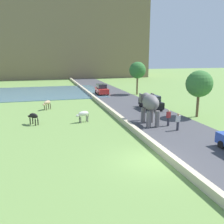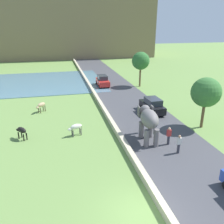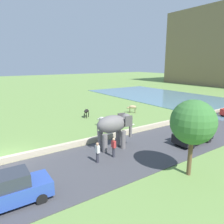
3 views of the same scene
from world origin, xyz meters
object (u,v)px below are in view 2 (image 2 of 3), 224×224
at_px(elephant, 149,120).
at_px(car_red, 103,81).
at_px(cow_black, 21,131).
at_px(person_trailing, 179,144).
at_px(cow_tan, 41,105).
at_px(cow_white, 76,127).
at_px(person_beside_elephant, 169,136).
at_px(car_black, 152,105).

xyz_separation_m(elephant, car_red, (-0.02, 20.24, -1.14)).
bearing_deg(cow_black, person_trailing, -24.19).
bearing_deg(cow_tan, cow_black, -101.66).
relative_size(car_red, cow_white, 2.82).
xyz_separation_m(person_trailing, cow_black, (-12.42, 5.58, -0.04)).
relative_size(person_beside_elephant, car_black, 0.40).
distance_m(car_black, cow_tan, 12.97).
bearing_deg(person_beside_elephant, cow_black, 161.76).
bearing_deg(car_red, car_black, -77.03).
xyz_separation_m(elephant, person_trailing, (1.59, -2.60, -1.16)).
bearing_deg(person_trailing, person_beside_elephant, 94.35).
xyz_separation_m(person_beside_elephant, car_red, (-1.50, 21.31, 0.03)).
distance_m(elephant, person_trailing, 3.26).
xyz_separation_m(person_trailing, cow_white, (-7.65, 5.16, -0.04)).
xyz_separation_m(car_black, cow_black, (-13.96, -3.57, -0.06)).
bearing_deg(cow_tan, person_trailing, -48.30).
relative_size(elephant, car_red, 0.88).
bearing_deg(person_beside_elephant, car_black, 77.78).
bearing_deg(cow_black, car_black, 14.36).
relative_size(cow_black, cow_tan, 1.01).
relative_size(elephant, person_trailing, 2.17).
relative_size(cow_black, cow_white, 0.89).
height_order(person_beside_elephant, car_red, car_red).
xyz_separation_m(car_red, car_black, (3.15, -13.68, 0.00)).
xyz_separation_m(person_beside_elephant, car_black, (1.65, 7.63, 0.03)).
relative_size(car_red, car_black, 0.99).
xyz_separation_m(person_trailing, car_red, (-1.61, 22.84, 0.03)).
height_order(person_trailing, cow_black, person_trailing).
distance_m(elephant, car_red, 20.27).
height_order(cow_white, cow_tan, same).
distance_m(cow_black, cow_tan, 6.94).
bearing_deg(car_red, cow_black, -122.06).
bearing_deg(car_red, person_trailing, -85.96).
distance_m(person_beside_elephant, person_trailing, 1.53).
height_order(elephant, car_black, elephant).
bearing_deg(person_beside_elephant, cow_white, 154.23).
bearing_deg(cow_white, car_red, 71.15).
bearing_deg(cow_white, elephant, -22.95).
bearing_deg(cow_black, car_red, 57.94).
xyz_separation_m(elephant, cow_black, (-10.83, 2.98, -1.20)).
bearing_deg(elephant, cow_black, 164.60).
height_order(person_trailing, car_red, car_red).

